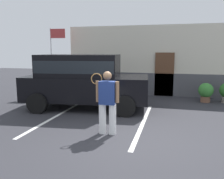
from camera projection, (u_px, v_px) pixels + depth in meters
ground_plane at (123, 139)px, 5.87m from camera, size 40.00×40.00×0.00m
parking_stripe_0 at (56, 116)px, 7.96m from camera, size 0.12×4.40×0.01m
parking_stripe_1 at (143, 123)px, 7.22m from camera, size 0.12×4.40×0.01m
house_frontage at (150, 63)px, 11.63m from camera, size 8.35×0.40×3.41m
parked_suv at (84, 79)px, 8.88m from camera, size 4.79×2.60×2.05m
tennis_player_man at (107, 102)px, 6.14m from camera, size 0.76×0.27×1.67m
potted_plant_by_porch at (206, 92)px, 10.07m from camera, size 0.63×0.63×0.83m
flag_pole at (54, 49)px, 11.76m from camera, size 0.80×0.10×3.30m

